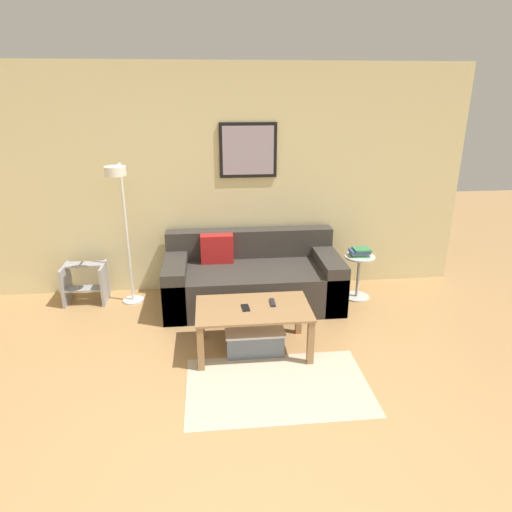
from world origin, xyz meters
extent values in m
plane|color=tan|center=(0.00, 0.00, 0.00)|extent=(16.00, 16.00, 0.00)
cube|color=beige|center=(0.00, 3.09, 1.27)|extent=(5.60, 0.06, 2.55)
cube|color=black|center=(0.29, 3.05, 1.63)|extent=(0.64, 0.02, 0.60)
cube|color=#A393A8|center=(0.29, 3.04, 1.63)|extent=(0.57, 0.01, 0.53)
cube|color=#C1B299|center=(0.34, 1.01, 0.00)|extent=(1.48, 0.92, 0.01)
cube|color=#38332D|center=(0.29, 2.55, 0.22)|extent=(1.91, 0.93, 0.43)
cube|color=#38332D|center=(0.29, 2.92, 0.59)|extent=(1.91, 0.20, 0.32)
cube|color=#38332D|center=(-0.54, 2.55, 0.28)|extent=(0.24, 0.93, 0.55)
cube|color=#38332D|center=(1.13, 2.55, 0.28)|extent=(0.24, 0.93, 0.55)
cube|color=red|center=(-0.09, 2.75, 0.59)|extent=(0.36, 0.14, 0.32)
cube|color=#997047|center=(0.20, 1.58, 0.42)|extent=(1.02, 0.61, 0.02)
cube|color=#997047|center=(-0.27, 1.31, 0.21)|extent=(0.06, 0.06, 0.41)
cube|color=#997047|center=(0.67, 1.31, 0.21)|extent=(0.06, 0.06, 0.41)
cube|color=#997047|center=(-0.27, 1.85, 0.21)|extent=(0.06, 0.06, 0.41)
cube|color=#997047|center=(0.67, 1.85, 0.21)|extent=(0.06, 0.06, 0.41)
cube|color=slate|center=(0.21, 1.59, 0.10)|extent=(0.51, 0.35, 0.21)
cube|color=silver|center=(0.21, 1.59, 0.22)|extent=(0.53, 0.37, 0.02)
cylinder|color=white|center=(-1.05, 2.75, 0.01)|extent=(0.23, 0.23, 0.02)
cylinder|color=white|center=(-1.05, 2.75, 0.78)|extent=(0.03, 0.03, 1.53)
cylinder|color=white|center=(-1.05, 2.62, 1.55)|extent=(0.02, 0.26, 0.02)
cylinder|color=white|center=(-1.05, 2.49, 1.52)|extent=(0.21, 0.21, 0.09)
cylinder|color=silver|center=(1.50, 2.59, 0.01)|extent=(0.29, 0.29, 0.01)
cylinder|color=silver|center=(1.50, 2.59, 0.25)|extent=(0.04, 0.04, 0.47)
cylinder|color=silver|center=(1.50, 2.59, 0.50)|extent=(0.34, 0.34, 0.02)
cube|color=#387F4C|center=(1.50, 2.60, 0.51)|extent=(0.21, 0.17, 0.02)
cube|color=silver|center=(1.51, 2.61, 0.53)|extent=(0.21, 0.14, 0.03)
cube|color=#335199|center=(1.50, 2.60, 0.56)|extent=(0.22, 0.16, 0.03)
cube|color=#387F4C|center=(1.52, 2.60, 0.58)|extent=(0.18, 0.16, 0.02)
cube|color=#232328|center=(0.38, 1.64, 0.44)|extent=(0.04, 0.15, 0.02)
cube|color=black|center=(0.13, 1.57, 0.44)|extent=(0.08, 0.14, 0.01)
cube|color=#99999E|center=(-1.78, 2.80, 0.22)|extent=(0.03, 0.35, 0.43)
cube|color=#99999E|center=(-1.36, 2.80, 0.22)|extent=(0.03, 0.35, 0.43)
cube|color=#99999E|center=(-1.57, 2.74, 0.18)|extent=(0.39, 0.16, 0.02)
cube|color=#99999E|center=(-1.57, 2.86, 0.42)|extent=(0.39, 0.16, 0.02)
camera|label=1|loc=(-0.15, -2.06, 2.26)|focal=32.00mm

